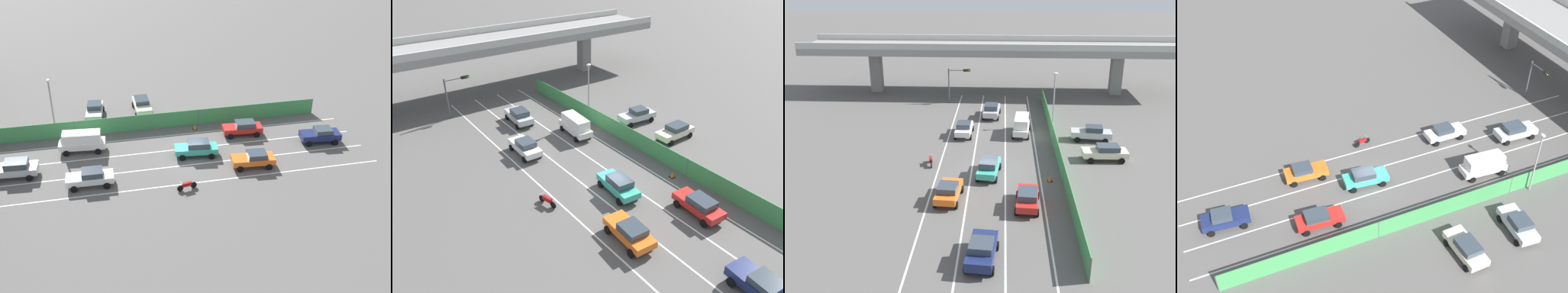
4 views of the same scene
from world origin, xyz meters
The scene contains 20 objects.
ground_plane centered at (0.00, 0.00, 0.00)m, with size 300.00×300.00×0.00m, color #565451.
lane_line_left_edge centered at (-4.84, 4.76, 0.00)m, with size 0.14×45.52×0.01m, color silver.
lane_line_mid_left centered at (-1.61, 4.76, 0.00)m, with size 0.14×45.52×0.01m, color silver.
lane_line_mid_right centered at (1.61, 4.76, 0.00)m, with size 0.14×45.52×0.01m, color silver.
lane_line_right_edge centered at (4.84, 4.76, 0.00)m, with size 0.14×45.52×0.01m, color silver.
elevated_overpass centered at (0.00, 29.52, 6.46)m, with size 56.43×8.83×8.00m.
green_fence centered at (6.84, 4.76, 0.93)m, with size 0.10×41.62×1.85m.
car_sedan_silver centered at (-0.15, 17.34, 0.95)m, with size 2.32×4.67×1.74m.
car_taxi_orange centered at (-3.15, -5.52, 0.87)m, with size 2.28×4.34×1.55m.
car_sedan_navy centered at (0.02, -14.02, 0.90)m, with size 2.31×4.35×1.63m.
car_sedan_red centered at (3.39, -6.41, 0.88)m, with size 2.18×4.40×1.56m.
car_taxi_teal centered at (0.05, -0.48, 0.91)m, with size 2.34×4.52×1.65m.
car_van_white centered at (3.46, 10.91, 1.23)m, with size 2.24×4.83×2.18m.
car_hatchback_white centered at (-3.13, 10.29, 0.89)m, with size 2.04×4.39×1.61m.
motorcycle centered at (-5.73, 1.71, 0.46)m, with size 0.68×1.93×0.93m.
parked_sedan_cream centered at (11.64, 3.71, 0.91)m, with size 4.50×2.14×1.62m.
parked_wagon_silver centered at (11.23, 9.32, 0.92)m, with size 4.57×2.38×1.69m.
traffic_light centered at (-5.22, 23.53, 3.53)m, with size 3.10×0.43×4.96m.
street_lamp centered at (7.30, 13.69, 4.11)m, with size 0.60×0.36×6.71m.
traffic_cone centered at (5.69, -1.50, 0.26)m, with size 0.47×0.47×0.56m.
Camera 2 is at (-18.41, -21.18, 19.73)m, focal length 35.83 mm.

